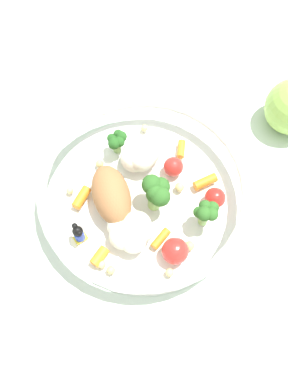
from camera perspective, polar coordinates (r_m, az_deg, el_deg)
The scene contains 2 objects.
ground_plane at distance 0.52m, azimuth 1.36°, elevation -2.14°, with size 2.40×2.40×0.00m, color silver.
food_container at distance 0.50m, azimuth -0.32°, elevation 0.06°, with size 0.25×0.25×0.06m.
Camera 1 is at (0.12, -0.17, 0.48)m, focal length 39.06 mm.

